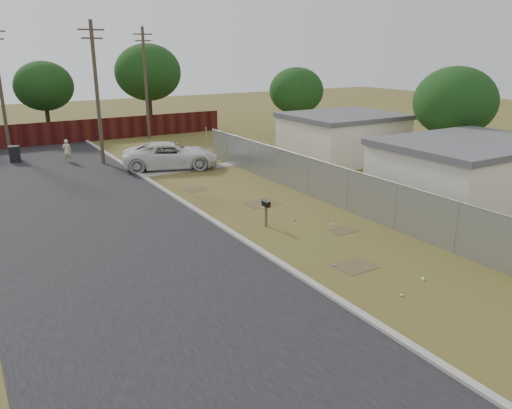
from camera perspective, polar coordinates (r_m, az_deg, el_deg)
ground at (r=22.02m, az=4.11°, el=-1.96°), size 120.00×120.00×0.00m
street at (r=26.55m, az=-18.38°, el=0.60°), size 15.10×60.00×0.12m
chainlink_fence at (r=24.39m, az=8.77°, el=1.76°), size 0.10×27.06×2.02m
privacy_fence at (r=42.84m, az=-22.83°, el=7.47°), size 30.00×0.12×1.80m
utility_poles at (r=38.61m, az=-18.97°, el=12.63°), size 12.60×8.24×9.00m
houses at (r=30.15m, az=15.99°, el=5.77°), size 9.30×17.24×3.10m
horizon_trees at (r=42.57m, az=-13.80°, el=13.33°), size 33.32×31.94×7.78m
mailbox at (r=21.10m, az=1.16°, el=-0.17°), size 0.18×0.50×1.16m
pickup_truck at (r=32.17m, az=-9.71°, el=5.56°), size 6.54×4.57×1.66m
pedestrian at (r=35.80m, az=-20.80°, el=5.76°), size 0.63×0.48×1.53m
trash_bin at (r=37.25m, az=-25.86°, el=5.24°), size 0.81×0.88×1.08m
scattered_litter at (r=20.40m, az=7.50°, el=-3.55°), size 2.71×10.66×0.07m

